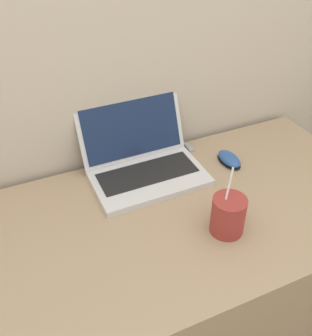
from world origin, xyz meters
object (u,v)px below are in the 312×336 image
at_px(laptop, 142,157).
at_px(computer_mouse, 229,159).
at_px(usb_stick, 189,147).
at_px(drink_cup, 228,215).

height_order(laptop, computer_mouse, laptop).
distance_m(computer_mouse, usb_stick, 0.16).
distance_m(laptop, usb_stick, 0.22).
height_order(computer_mouse, usb_stick, computer_mouse).
relative_size(laptop, drink_cup, 1.85).
bearing_deg(computer_mouse, drink_cup, -124.39).
xyz_separation_m(computer_mouse, usb_stick, (-0.09, 0.14, -0.01)).
distance_m(laptop, drink_cup, 0.37).
relative_size(drink_cup, computer_mouse, 1.78).
distance_m(laptop, computer_mouse, 0.31).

